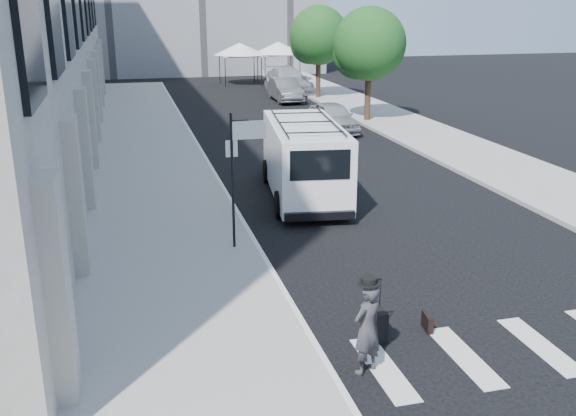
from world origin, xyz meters
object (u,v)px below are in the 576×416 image
cargo_van (304,159)px  parked_car_a (333,117)px  suitcase (377,325)px  parked_car_c (288,81)px  parked_car_b (285,90)px  businessman (367,329)px  briefcase (427,322)px

cargo_van → parked_car_a: size_ratio=1.60×
suitcase → parked_car_c: size_ratio=0.20×
cargo_van → parked_car_b: size_ratio=1.54×
businessman → cargo_van: (1.89, 10.66, 0.43)m
briefcase → parked_car_a: 20.43m
parked_car_a → parked_car_c: size_ratio=0.72×
parked_car_a → parked_car_b: size_ratio=0.96×
parked_car_c → suitcase: bearing=-103.7°
suitcase → parked_car_c: bearing=78.0°
suitcase → parked_car_c: (7.11, 34.27, 0.54)m
businessman → parked_car_c: bearing=-129.8°
suitcase → parked_car_b: bearing=78.7°
cargo_van → parked_car_a: cargo_van is taller
parked_car_a → businessman: bearing=-107.2°
parked_car_c → cargo_van: bearing=-105.3°
parked_car_a → parked_car_b: (0.25, 10.61, 0.00)m
suitcase → businessman: bearing=-122.3°
suitcase → parked_car_c: parked_car_c is taller
briefcase → parked_car_c: bearing=88.6°
businessman → suitcase: size_ratio=1.41×
parked_car_a → briefcase: bearing=-103.4°
cargo_van → parked_car_c: cargo_van is taller
businessman → cargo_van: size_ratio=0.25×
suitcase → parked_car_a: bearing=73.8°
briefcase → suitcase: 1.13m
suitcase → parked_car_a: (5.72, 20.00, 0.41)m
businessman → parked_car_b: businessman is taller
cargo_van → parked_car_b: bearing=84.7°
briefcase → parked_car_a: parked_car_a is taller
cargo_van → parked_car_a: bearing=74.1°
businessman → briefcase: size_ratio=3.86×
parked_car_b → briefcase: bearing=-98.6°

